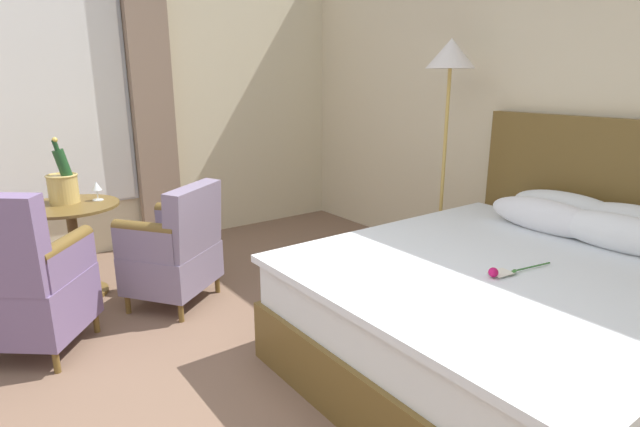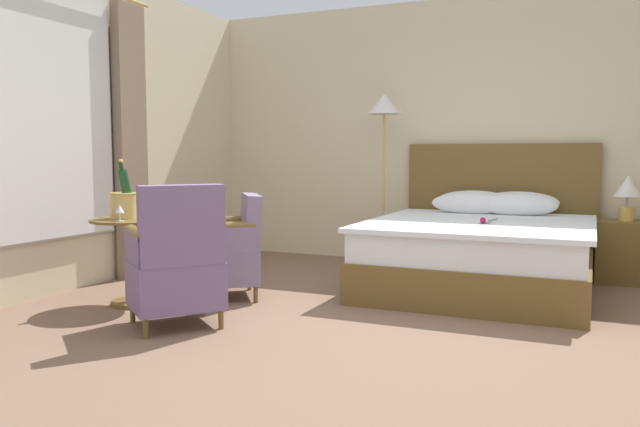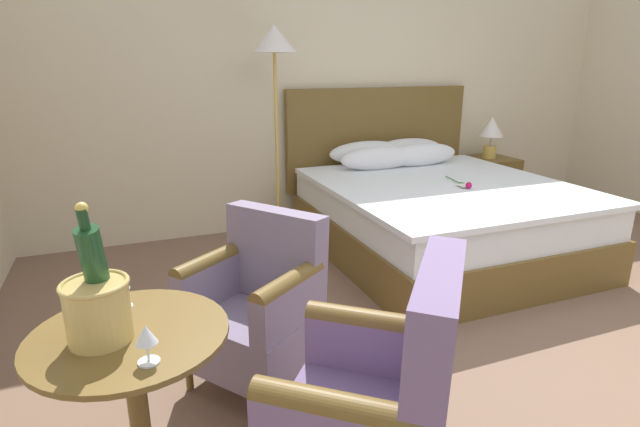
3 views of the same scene
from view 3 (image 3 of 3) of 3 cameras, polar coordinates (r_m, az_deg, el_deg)
The scene contains 12 objects.
ground_plane at distance 3.00m, azimuth 27.70°, elevation -16.30°, with size 7.44×7.44×0.00m, color brown.
wall_headboard_side at distance 4.96m, azimuth 2.87°, elevation 15.54°, with size 6.06×0.12×2.84m.
bed at distance 4.30m, azimuth 12.69°, elevation 0.50°, with size 1.91×2.21×1.30m.
nightstand at distance 5.60m, azimuth 18.44°, elevation 3.15°, with size 0.54×0.48×0.57m.
bedside_lamp at distance 5.50m, azimuth 19.00°, elevation 8.95°, with size 0.25×0.25×0.43m.
floor_lamp_brass at distance 4.23m, azimuth -5.22°, elevation 17.11°, with size 0.36×0.36×1.83m.
side_table_round at distance 1.95m, azimuth -20.20°, elevation -19.06°, with size 0.66×0.66×0.69m.
champagne_bucket at distance 1.76m, azimuth -24.13°, elevation -9.12°, with size 0.21×0.21×0.47m.
wine_glass_near_bucket at distance 1.60m, azimuth -19.25°, elevation -13.18°, with size 0.07×0.07×0.13m.
wine_glass_near_edge at distance 1.96m, azimuth -21.95°, elevation -7.44°, with size 0.08×0.08×0.14m.
armchair_by_window at distance 2.48m, azimuth -7.14°, elevation -10.68°, with size 0.74×0.75×0.86m.
armchair_facing_bed at distance 1.76m, azimuth 6.19°, elevation -22.41°, with size 0.78×0.79×0.99m.
Camera 3 is at (-2.05, -1.54, 1.55)m, focal length 28.00 mm.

